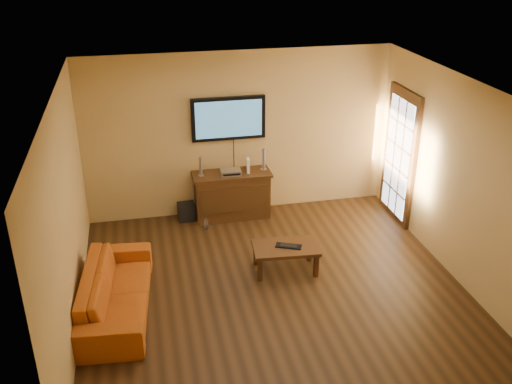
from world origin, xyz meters
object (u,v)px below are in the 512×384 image
object	(u,v)px
bottle	(206,224)
game_console	(248,165)
coffee_table	(286,250)
av_receiver	(231,172)
speaker_left	(201,167)
keyboard	(289,246)
television	(228,119)
subwoofer	(186,212)
media_console	(232,195)
speaker_right	(264,160)
sofa	(115,284)

from	to	relation	value
bottle	game_console	bearing A→B (deg)	24.18
coffee_table	game_console	bearing A→B (deg)	95.22
av_receiver	bottle	distance (m)	0.92
av_receiver	game_console	size ratio (longest dim) A/B	1.39
speaker_left	keyboard	world-z (taller)	speaker_left
television	game_console	size ratio (longest dim) A/B	5.17
television	speaker_left	size ratio (longest dim) A/B	3.63
speaker_left	subwoofer	bearing A→B (deg)	168.39
media_console	television	bearing A→B (deg)	90.00
speaker_left	speaker_right	xyz separation A→B (m)	(1.04, 0.03, 0.02)
subwoofer	keyboard	size ratio (longest dim) A/B	0.72
coffee_table	speaker_left	bearing A→B (deg)	117.43
television	subwoofer	bearing A→B (deg)	-169.74
media_console	subwoofer	bearing A→B (deg)	174.99
coffee_table	game_console	world-z (taller)	game_console
media_console	coffee_table	bearing A→B (deg)	-76.24
subwoofer	bottle	distance (m)	0.49
game_console	keyboard	size ratio (longest dim) A/B	0.60
television	sofa	xyz separation A→B (m)	(-1.86, -2.43, -1.25)
media_console	keyboard	xyz separation A→B (m)	(0.47, -1.80, 0.00)
bottle	television	bearing A→B (deg)	48.36
television	speaker_left	distance (m)	0.88
speaker_right	bottle	bearing A→B (deg)	-159.22
speaker_left	bottle	xyz separation A→B (m)	(0.01, -0.36, -0.84)
coffee_table	av_receiver	xyz separation A→B (m)	(-0.45, 1.74, 0.49)
speaker_right	av_receiver	distance (m)	0.58
av_receiver	subwoofer	world-z (taller)	av_receiver
speaker_left	subwoofer	world-z (taller)	speaker_left
television	coffee_table	distance (m)	2.42
media_console	av_receiver	xyz separation A→B (m)	(-0.02, -0.04, 0.42)
keyboard	television	bearing A→B (deg)	103.30
speaker_left	bottle	world-z (taller)	speaker_left
speaker_right	keyboard	size ratio (longest dim) A/B	0.96
television	bottle	world-z (taller)	television
game_console	bottle	world-z (taller)	game_console
coffee_table	subwoofer	distance (m)	2.21
media_console	av_receiver	distance (m)	0.43
game_console	television	bearing A→B (deg)	151.71
sofa	speaker_left	xyz separation A→B (m)	(1.37, 2.24, 0.55)
subwoofer	media_console	bearing A→B (deg)	-7.54
sofa	subwoofer	world-z (taller)	sofa
sofa	game_console	size ratio (longest dim) A/B	8.64
media_console	speaker_left	world-z (taller)	speaker_left
sofa	bottle	size ratio (longest dim) A/B	10.18
television	keyboard	xyz separation A→B (m)	(0.47, -2.00, -1.24)
media_console	coffee_table	xyz separation A→B (m)	(0.44, -1.78, -0.06)
speaker_right	bottle	size ratio (longest dim) A/B	1.88
sofa	speaker_right	xyz separation A→B (m)	(2.40, 2.27, 0.56)
av_receiver	subwoofer	size ratio (longest dim) A/B	1.18
television	bottle	xyz separation A→B (m)	(-0.49, -0.55, -1.55)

